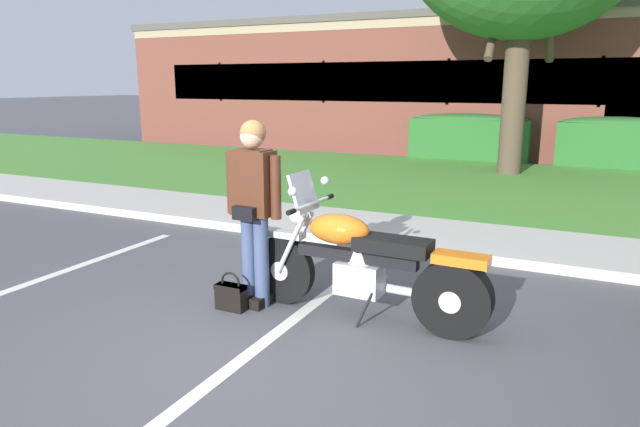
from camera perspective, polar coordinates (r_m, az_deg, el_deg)
ground_plane at (r=4.55m, az=-7.37°, el=-13.49°), size 140.00×140.00×0.00m
curb_strip at (r=7.10m, az=6.16°, el=-3.09°), size 60.00×0.20×0.12m
concrete_walk at (r=7.89m, az=8.25°, el=-1.68°), size 60.00×1.50×0.08m
grass_lawn at (r=11.85m, az=14.40°, el=2.92°), size 60.00×6.83×0.06m
stall_stripe_0 at (r=6.56m, az=-27.79°, el=-6.47°), size 0.12×4.40×0.01m
stall_stripe_1 at (r=4.67m, az=-5.49°, el=-12.62°), size 0.12×4.40×0.01m
motorcycle at (r=4.90m, az=5.08°, el=-5.24°), size 2.24×0.82×1.26m
rider_person at (r=5.12m, az=-6.69°, el=1.32°), size 0.57×0.32×1.70m
handbag at (r=5.26m, az=-8.93°, el=-8.04°), size 0.28×0.13×0.36m
hedge_left at (r=15.57m, az=14.77°, el=7.53°), size 3.03×0.90×1.24m
hedge_center_left at (r=15.29m, az=27.54°, el=6.40°), size 2.60×0.90×1.24m
brick_building at (r=20.68m, az=15.97°, el=12.35°), size 21.72×10.10×3.92m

